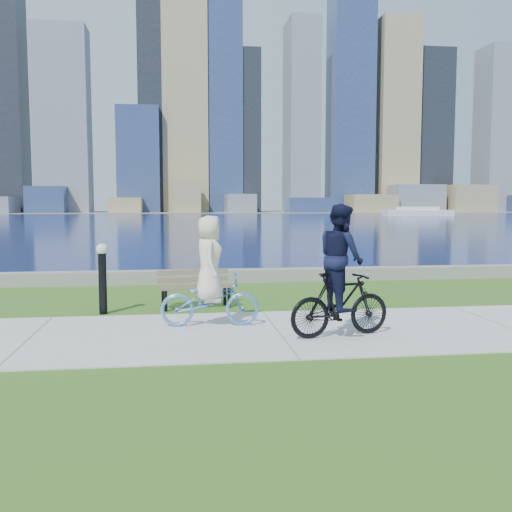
{
  "coord_description": "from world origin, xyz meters",
  "views": [
    {
      "loc": [
        -1.64,
        -9.24,
        2.15
      ],
      "look_at": [
        -0.09,
        2.05,
        1.1
      ],
      "focal_mm": 40.0,
      "sensor_mm": 36.0,
      "label": 1
    }
  ],
  "objects_px": {
    "park_bench": "(195,285)",
    "cyclist_woman": "(210,285)",
    "bollard_lamp": "(102,274)",
    "cyclist_man": "(341,281)"
  },
  "relations": [
    {
      "from": "park_bench",
      "to": "cyclist_woman",
      "type": "xyz_separation_m",
      "value": [
        0.2,
        -1.92,
        0.26
      ]
    },
    {
      "from": "bollard_lamp",
      "to": "cyclist_woman",
      "type": "height_order",
      "value": "cyclist_woman"
    },
    {
      "from": "cyclist_man",
      "to": "cyclist_woman",
      "type": "bearing_deg",
      "value": 50.06
    },
    {
      "from": "bollard_lamp",
      "to": "cyclist_man",
      "type": "height_order",
      "value": "cyclist_man"
    },
    {
      "from": "park_bench",
      "to": "bollard_lamp",
      "type": "xyz_separation_m",
      "value": [
        -1.8,
        -0.46,
        0.32
      ]
    },
    {
      "from": "cyclist_woman",
      "to": "cyclist_man",
      "type": "relative_size",
      "value": 0.9
    },
    {
      "from": "park_bench",
      "to": "bollard_lamp",
      "type": "bearing_deg",
      "value": -176.29
    },
    {
      "from": "park_bench",
      "to": "cyclist_man",
      "type": "height_order",
      "value": "cyclist_man"
    },
    {
      "from": "cyclist_woman",
      "to": "cyclist_man",
      "type": "height_order",
      "value": "cyclist_man"
    },
    {
      "from": "park_bench",
      "to": "bollard_lamp",
      "type": "height_order",
      "value": "bollard_lamp"
    }
  ]
}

